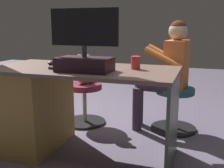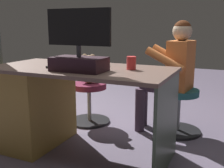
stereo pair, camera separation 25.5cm
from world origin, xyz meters
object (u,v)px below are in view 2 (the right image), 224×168
(monitor, at_px, (79,54))
(teddy_bear, at_px, (89,70))
(person, at_px, (171,68))
(cup, at_px, (131,63))
(tv_remote, at_px, (55,66))
(office_chair_teddy, at_px, (89,99))
(desk, at_px, (43,103))
(visitor_chair, at_px, (178,107))
(computer_mouse, at_px, (52,62))
(keyboard, at_px, (77,65))

(monitor, relative_size, teddy_bear, 1.61)
(monitor, bearing_deg, person, -117.62)
(cup, distance_m, teddy_bear, 0.98)
(person, bearing_deg, tv_remote, 49.17)
(teddy_bear, bearing_deg, office_chair_teddy, 90.00)
(desk, bearing_deg, office_chair_teddy, -97.38)
(office_chair_teddy, xyz_separation_m, visitor_chair, (-0.98, -0.12, -0.00))
(computer_mouse, relative_size, person, 0.08)
(computer_mouse, relative_size, tv_remote, 0.64)
(computer_mouse, xyz_separation_m, tv_remote, (-0.16, 0.17, -0.01))
(tv_remote, distance_m, person, 1.18)
(keyboard, bearing_deg, monitor, 125.76)
(keyboard, bearing_deg, visitor_chair, -134.89)
(cup, bearing_deg, visitor_chair, -108.78)
(keyboard, height_order, computer_mouse, computer_mouse)
(desk, xyz_separation_m, visitor_chair, (-1.07, -0.82, -0.14))
(desk, xyz_separation_m, office_chair_teddy, (-0.09, -0.70, -0.13))
(desk, distance_m, person, 1.30)
(desk, bearing_deg, teddy_bear, -97.26)
(teddy_bear, height_order, visitor_chair, teddy_bear)
(tv_remote, distance_m, teddy_bear, 0.82)
(desk, height_order, computer_mouse, computer_mouse)
(desk, bearing_deg, computer_mouse, -121.73)
(keyboard, bearing_deg, cup, -178.59)
(tv_remote, bearing_deg, teddy_bear, -55.99)
(desk, relative_size, visitor_chair, 3.18)
(person, bearing_deg, monitor, 62.38)
(teddy_bear, bearing_deg, desk, 82.74)
(cup, relative_size, office_chair_teddy, 0.22)
(desk, relative_size, teddy_bear, 4.63)
(desk, relative_size, tv_remote, 10.15)
(keyboard, relative_size, tv_remote, 2.80)
(monitor, distance_m, office_chair_teddy, 1.11)
(cup, bearing_deg, keyboard, 1.41)
(person, bearing_deg, visitor_chair, -173.05)
(cup, xyz_separation_m, visitor_chair, (-0.25, -0.73, -0.53))
(visitor_chair, bearing_deg, desk, 37.30)
(teddy_bear, bearing_deg, computer_mouse, 86.81)
(desk, relative_size, cup, 14.71)
(cup, bearing_deg, monitor, 34.29)
(computer_mouse, relative_size, cup, 0.93)
(office_chair_teddy, distance_m, person, 0.98)
(desk, relative_size, office_chair_teddy, 3.29)
(computer_mouse, bearing_deg, teddy_bear, -93.19)
(keyboard, relative_size, teddy_bear, 1.28)
(teddy_bear, bearing_deg, monitor, 114.66)
(office_chair_teddy, height_order, teddy_bear, teddy_bear)
(keyboard, distance_m, office_chair_teddy, 0.83)
(desk, distance_m, keyboard, 0.49)
(office_chair_teddy, bearing_deg, desk, 82.62)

